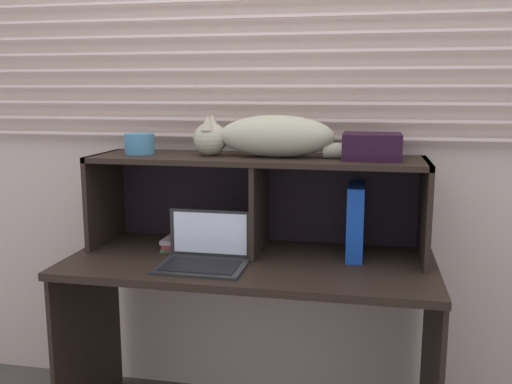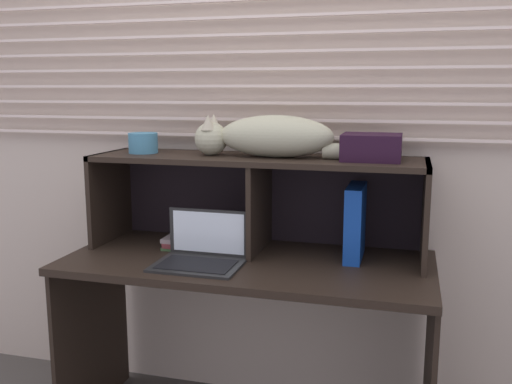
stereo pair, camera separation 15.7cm
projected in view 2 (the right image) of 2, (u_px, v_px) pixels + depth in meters
The scene contains 9 objects.
back_panel_with_blinds at pixel (270, 126), 2.46m from camera, with size 4.40×0.08×2.50m.
desk at pixel (247, 295), 2.24m from camera, with size 1.43×0.64×0.76m.
hutch_shelf_unit at pixel (258, 183), 2.31m from camera, with size 1.35×0.36×0.39m.
cat at pixel (270, 137), 2.23m from camera, with size 0.81×0.18×0.17m.
laptop at pixel (201, 254), 2.15m from camera, with size 0.33×0.25×0.19m.
binder_upright at pixel (355, 222), 2.20m from camera, with size 0.06×0.24×0.29m, color #123D9B.
book_stack at pixel (188, 239), 2.41m from camera, with size 0.15×0.25×0.05m.
small_basket at pixel (143, 143), 2.39m from camera, with size 0.12×0.12×0.08m, color teal.
storage_box at pixel (372, 147), 2.14m from camera, with size 0.22×0.20×0.10m, color black.
Camera 2 is at (0.60, -1.85, 1.41)m, focal length 39.50 mm.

